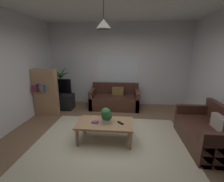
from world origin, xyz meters
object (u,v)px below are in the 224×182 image
book_on_table_0 (95,122)px  bookshelf_corner (45,92)px  couch_under_window (115,100)px  couch_right_side (207,133)px  coffee_table (105,125)px  pendant_lamp (104,24)px  tv_stand (60,102)px  tv (58,87)px  remote_on_table_0 (120,123)px  potted_plant_on_table (106,115)px  potted_palm_corner (61,89)px

book_on_table_0 → bookshelf_corner: bookshelf_corner is taller
book_on_table_0 → bookshelf_corner: 2.19m
book_on_table_0 → couch_under_window: bearing=83.1°
couch_right_side → coffee_table: (-2.12, -0.04, 0.09)m
couch_right_side → bookshelf_corner: bookshelf_corner is taller
pendant_lamp → tv_stand: bearing=135.6°
couch_under_window → tv: size_ratio=1.90×
couch_under_window → tv: tv is taller
pendant_lamp → remote_on_table_0: bearing=-1.7°
potted_plant_on_table → pendant_lamp: 1.78m
coffee_table → book_on_table_0: (-0.20, -0.03, 0.08)m
couch_under_window → remote_on_table_0: 2.07m
couch_under_window → tv_stand: 1.85m
tv → coffee_table: bearing=-44.0°
couch_under_window → remote_on_table_0: size_ratio=10.15×
book_on_table_0 → pendant_lamp: bearing=9.5°
couch_right_side → tv_stand: 4.26m
potted_palm_corner → bookshelf_corner: bookshelf_corner is taller
couch_under_window → potted_palm_corner: size_ratio=1.17×
couch_under_window → potted_palm_corner: bearing=175.7°
coffee_table → bookshelf_corner: bookshelf_corner is taller
coffee_table → potted_plant_on_table: size_ratio=3.58×
coffee_table → book_on_table_0: size_ratio=9.40×
book_on_table_0 → potted_plant_on_table: (0.24, 0.03, 0.16)m
coffee_table → potted_plant_on_table: 0.24m
potted_palm_corner → pendant_lamp: (1.90, -2.18, 1.80)m
remote_on_table_0 → book_on_table_0: bearing=141.8°
book_on_table_0 → tv_stand: 2.39m
remote_on_table_0 → pendant_lamp: bearing=137.5°
remote_on_table_0 → potted_palm_corner: (-2.23, 2.19, 0.14)m
remote_on_table_0 → coffee_table: bearing=137.5°
couch_right_side → potted_palm_corner: potted_palm_corner is taller
potted_plant_on_table → tv_stand: bearing=136.0°
remote_on_table_0 → couch_under_window: bearing=57.3°
couch_right_side → tv_stand: size_ratio=1.61×
book_on_table_0 → tv: (-1.58, 1.76, 0.33)m
potted_plant_on_table → tv_stand: 2.55m
coffee_table → potted_plant_on_table: (0.03, -0.01, 0.23)m
coffee_table → book_on_table_0: 0.22m
couch_under_window → potted_plant_on_table: (-0.01, -2.04, 0.33)m
tv → couch_right_side: bearing=-23.4°
book_on_table_0 → pendant_lamp: size_ratio=0.23×
remote_on_table_0 → tv_stand: bearing=99.6°
bookshelf_corner → pendant_lamp: pendant_lamp is taller
potted_plant_on_table → pendant_lamp: (-0.03, 0.01, 1.78)m
pendant_lamp → bookshelf_corner: bearing=147.9°
couch_under_window → tv_stand: bearing=-171.3°
couch_under_window → book_on_table_0: size_ratio=12.85×
tv_stand → potted_palm_corner: potted_palm_corner is taller
couch_under_window → bookshelf_corner: 2.21m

